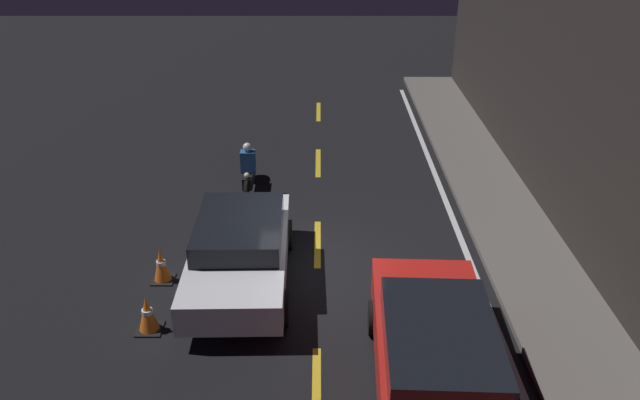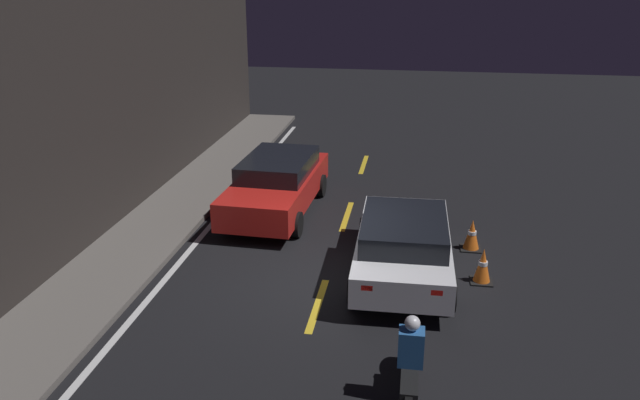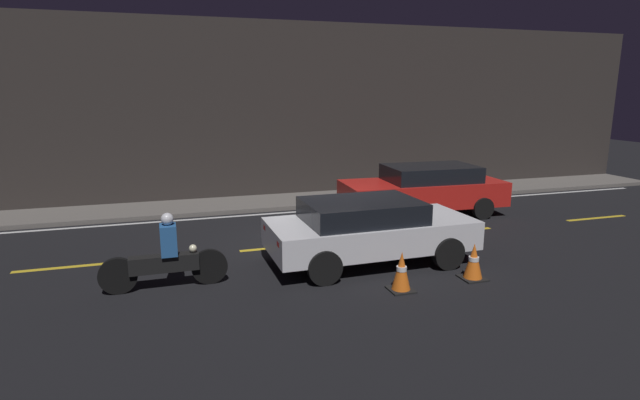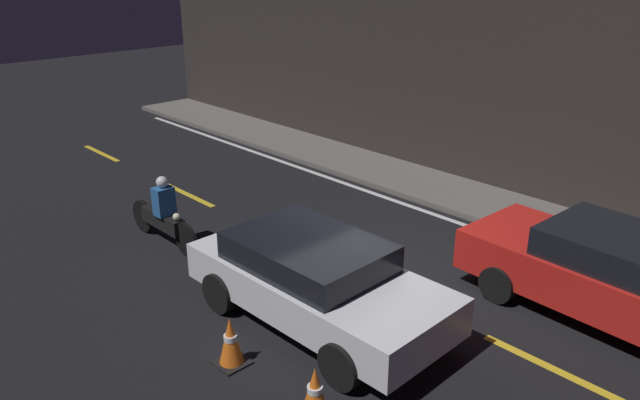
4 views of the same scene
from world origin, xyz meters
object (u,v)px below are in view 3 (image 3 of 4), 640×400
sedan_white (368,228)px  taxi_red (424,189)px  traffic_cone_mid (474,262)px  traffic_cone_near (401,272)px  motorcycle (164,258)px

sedan_white → taxi_red: size_ratio=0.91×
taxi_red → traffic_cone_mid: (-1.56, -4.78, -0.42)m
taxi_red → traffic_cone_near: 5.82m
motorcycle → traffic_cone_mid: bearing=-12.8°
sedan_white → motorcycle: (-4.03, -0.24, -0.16)m
motorcycle → taxi_red: bearing=26.1°
sedan_white → traffic_cone_near: bearing=-91.5°
taxi_red → traffic_cone_near: (-3.12, -4.89, -0.41)m
sedan_white → taxi_red: bearing=45.8°
motorcycle → traffic_cone_near: motorcycle is taller
sedan_white → motorcycle: motorcycle is taller
traffic_cone_near → traffic_cone_mid: (1.56, 0.11, -0.01)m
taxi_red → motorcycle: size_ratio=2.08×
sedan_white → motorcycle: 4.04m
traffic_cone_mid → motorcycle: bearing=167.6°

